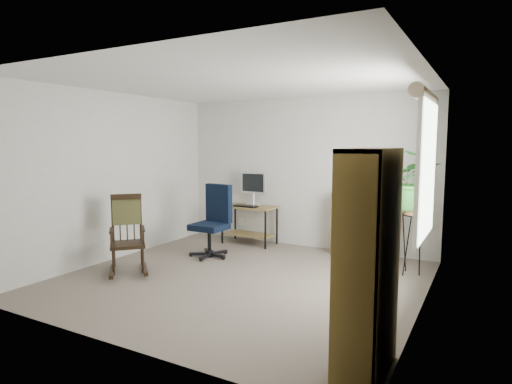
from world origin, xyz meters
The scene contains 18 objects.
floor centered at (0.00, 0.00, 0.00)m, with size 4.20×4.00×0.00m, color slate.
ceiling centered at (0.00, 0.00, 2.40)m, with size 4.20×4.00×0.00m, color silver.
wall_back centered at (0.00, 2.00, 1.20)m, with size 4.20×0.00×2.40m, color silver.
wall_front centered at (0.00, -2.00, 1.20)m, with size 4.20×0.00×2.40m, color silver.
wall_left centered at (-2.10, 0.00, 1.20)m, with size 0.00×4.00×2.40m, color silver.
wall_right centered at (2.10, 0.00, 1.20)m, with size 0.00×4.00×2.40m, color silver.
window centered at (2.06, 0.30, 1.40)m, with size 0.12×1.20×1.50m, color white, non-canonical shape.
desk centered at (-0.84, 1.70, 0.32)m, with size 0.89×0.49×0.64m, color olive, non-canonical shape.
monitor centered at (-0.84, 1.84, 0.92)m, with size 0.46×0.16×0.56m, color silver, non-canonical shape.
keyboard centered at (-0.84, 1.58, 0.65)m, with size 0.40×0.15×0.03m, color black.
office_chair centered at (-0.95, 0.69, 0.54)m, with size 0.59×0.59×1.09m, color black, non-canonical shape.
rocking_chair centered at (-1.42, -0.47, 0.52)m, with size 0.53×0.89×1.03m, color black, non-canonical shape.
low_bookshelf centered at (1.02, 1.82, 0.46)m, with size 0.88×0.29×0.93m, color olive, non-canonical shape.
tall_bookshelf centered at (1.92, -1.45, 0.82)m, with size 0.31×0.72×1.64m, color olive, non-canonical shape.
plant_stand centered at (1.80, 1.23, 0.45)m, with size 0.25×0.25×0.91m, color black, non-canonical shape.
spider_plant centered at (1.80, 1.23, 1.57)m, with size 1.69×1.88×1.46m, color #236523.
potted_plant_small centered at (1.30, 1.83, 0.98)m, with size 0.13×0.24×0.11m, color #236523.
framed_picture centered at (1.02, 1.97, 1.30)m, with size 0.32×0.04×0.32m, color black, non-canonical shape.
Camera 1 is at (2.65, -4.42, 1.68)m, focal length 30.00 mm.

